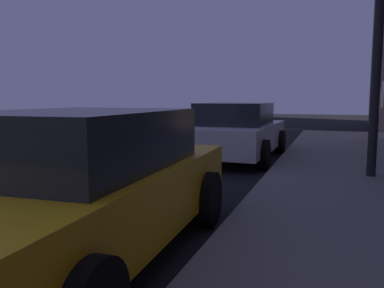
% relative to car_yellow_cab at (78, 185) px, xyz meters
% --- Properties ---
extents(car_yellow_cab, '(2.23, 4.35, 1.43)m').
position_rel_car_yellow_cab_xyz_m(car_yellow_cab, '(0.00, 0.00, 0.00)').
color(car_yellow_cab, gold).
rests_on(car_yellow_cab, ground).
extents(car_white, '(2.12, 4.30, 1.43)m').
position_rel_car_yellow_cab_xyz_m(car_white, '(-0.00, 6.64, -0.02)').
color(car_white, silver).
rests_on(car_white, ground).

